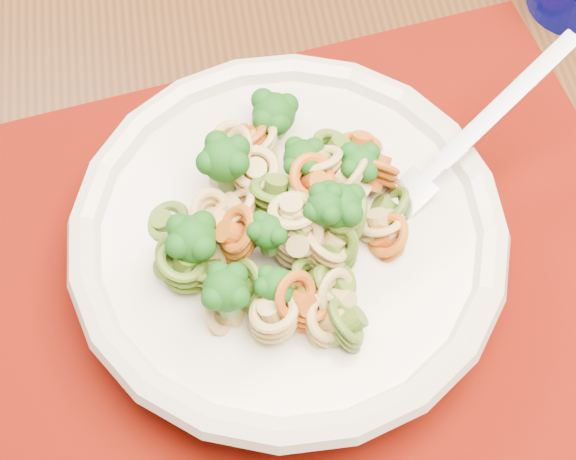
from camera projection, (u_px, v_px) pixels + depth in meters
dining_table at (196, 277)px, 0.61m from camera, size 1.62×1.38×0.69m
placemat at (314, 263)px, 0.51m from camera, size 0.50×0.44×0.00m
pasta_bowl at (288, 238)px, 0.48m from camera, size 0.26×0.26×0.05m
pasta_broccoli_heap at (288, 225)px, 0.47m from camera, size 0.22×0.22×0.06m
fork at (411, 193)px, 0.48m from camera, size 0.18×0.04×0.08m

